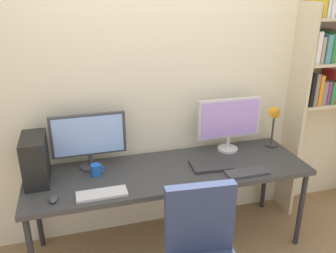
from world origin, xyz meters
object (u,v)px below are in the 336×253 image
desk_lamp (276,118)px  laptop_closed (211,165)px  keyboard_left (102,194)px  coffee_mug (96,170)px  pc_tower (35,159)px  bookshelf (336,70)px  computer_mouse (53,199)px  monitor_right (229,121)px  desk (170,175)px  keyboard_right (247,172)px  monitor_left (89,138)px

desk_lamp → laptop_closed: bearing=-163.9°
keyboard_left → coffee_mug: bearing=92.2°
laptop_closed → coffee_mug: bearing=177.2°
pc_tower → desk_lamp: desk_lamp is taller
bookshelf → desk_lamp: size_ratio=5.13×
desk_lamp → bookshelf: bearing=7.0°
bookshelf → coffee_mug: bearing=-175.8°
coffee_mug → pc_tower: bearing=175.8°
desk_lamp → computer_mouse: (-1.90, -0.37, -0.26)m
coffee_mug → computer_mouse: bearing=-138.0°
monitor_right → laptop_closed: size_ratio=1.79×
desk → computer_mouse: 0.91m
monitor_right → bookshelf: bearing=1.0°
keyboard_right → coffee_mug: 1.17m
pc_tower → keyboard_left: (0.44, -0.33, -0.17)m
pc_tower → desk_lamp: (2.02, 0.06, 0.10)m
desk_lamp → keyboard_right: 0.66m
bookshelf → computer_mouse: 2.64m
desk → bookshelf: 1.80m
bookshelf → computer_mouse: bearing=-170.0°
pc_tower → coffee_mug: bearing=-4.2°
monitor_left → desk_lamp: size_ratio=1.38×
keyboard_right → laptop_closed: size_ratio=1.05×
bookshelf → monitor_left: bookshelf is taller
computer_mouse → monitor_right: bearing=16.0°
bookshelf → computer_mouse: bookshelf is taller
coffee_mug → laptop_closed: bearing=-6.9°
monitor_right → computer_mouse: bearing=-164.0°
pc_tower → monitor_left: bearing=15.7°
keyboard_left → laptop_closed: bearing=11.9°
desk → coffee_mug: size_ratio=21.11×
desk → keyboard_right: bearing=-22.3°
monitor_left → keyboard_right: bearing=-20.9°
monitor_right → coffee_mug: 1.20m
desk_lamp → coffee_mug: desk_lamp is taller
bookshelf → monitor_right: 1.10m
keyboard_right → monitor_right: bearing=84.8°
desk → laptop_closed: size_ratio=6.99×
computer_mouse → desk: bearing=13.6°
desk → keyboard_left: keyboard_left is taller
desk_lamp → keyboard_right: size_ratio=1.26×
computer_mouse → coffee_mug: (0.31, 0.28, 0.03)m
monitor_left → laptop_closed: 1.00m
monitor_left → laptop_closed: monitor_left is taller
desk → pc_tower: bearing=174.3°
desk → monitor_left: size_ratio=3.84×
bookshelf → pc_tower: size_ratio=6.06×
bookshelf → keyboard_left: bearing=-168.1°
desk_lamp → computer_mouse: bearing=-169.0°
bookshelf → keyboard_left: (-2.19, -0.46, -0.65)m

